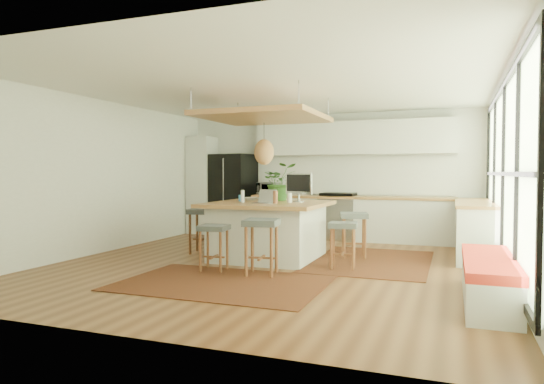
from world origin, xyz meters
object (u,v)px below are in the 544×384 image
at_px(stool_near_left, 214,247).
at_px(island_plant, 280,186).
at_px(stool_left_side, 203,233).
at_px(fridge, 233,194).
at_px(island, 269,230).
at_px(stool_near_right, 262,250).
at_px(laptop, 264,196).
at_px(microwave, 269,187).
at_px(stool_right_front, 343,245).
at_px(stool_right_back, 354,236).
at_px(monitor, 299,186).

height_order(stool_near_left, island_plant, island_plant).
bearing_deg(stool_left_side, fridge, 103.47).
distance_m(island, stool_left_side, 1.28).
xyz_separation_m(fridge, stool_near_right, (2.26, -3.93, -0.57)).
height_order(stool_near_right, island_plant, island_plant).
relative_size(island, stool_near_right, 2.39).
bearing_deg(laptop, microwave, 120.92).
height_order(stool_right_front, stool_left_side, stool_left_side).
bearing_deg(stool_right_front, stool_left_side, 168.89).
distance_m(stool_near_right, stool_left_side, 2.14).
bearing_deg(stool_right_back, fridge, 146.81).
bearing_deg(stool_near_left, stool_left_side, 123.95).
height_order(island, stool_right_front, island).
height_order(fridge, monitor, fridge).
relative_size(island, stool_near_left, 2.78).
distance_m(fridge, island_plant, 2.90).
relative_size(stool_near_right, stool_left_side, 0.99).
bearing_deg(stool_near_right, stool_right_back, 63.31).
bearing_deg(stool_near_left, stool_right_back, 47.69).
xyz_separation_m(island, stool_right_back, (1.30, 0.58, -0.11)).
distance_m(stool_near_right, island_plant, 1.98).
relative_size(stool_near_left, microwave, 1.35).
height_order(island, island_plant, island_plant).
bearing_deg(fridge, laptop, -46.86).
height_order(fridge, microwave, fridge).
relative_size(stool_near_left, monitor, 1.28).
xyz_separation_m(fridge, microwave, (0.91, -0.05, 0.17)).
bearing_deg(laptop, stool_near_right, -58.69).
bearing_deg(stool_near_right, stool_right_front, 41.63).
xyz_separation_m(stool_near_left, stool_right_front, (1.70, 0.84, 0.00)).
bearing_deg(monitor, stool_left_side, -157.86).
xyz_separation_m(island, laptop, (0.06, -0.37, 0.58)).
bearing_deg(microwave, stool_left_side, -81.40).
bearing_deg(stool_right_back, stool_near_left, -132.31).
bearing_deg(stool_right_front, stool_near_right, -138.37).
relative_size(island, monitor, 3.56).
bearing_deg(stool_right_front, monitor, 143.16).
bearing_deg(fridge, stool_right_front, -33.26).
bearing_deg(fridge, stool_near_right, -49.58).
xyz_separation_m(stool_left_side, monitor, (1.71, 0.16, 0.83)).
bearing_deg(island_plant, stool_near_right, -78.45).
bearing_deg(fridge, island_plant, -38.28).
relative_size(stool_right_front, island_plant, 1.06).
distance_m(fridge, stool_left_side, 2.70).
bearing_deg(monitor, island_plant, 167.24).
bearing_deg(stool_near_right, stool_near_left, 179.11).
relative_size(fridge, stool_near_left, 2.76).
distance_m(stool_near_right, microwave, 4.17).
distance_m(stool_right_front, island_plant, 1.80).
relative_size(monitor, microwave, 1.05).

